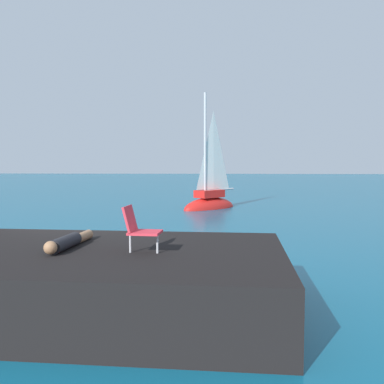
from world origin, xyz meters
The scene contains 7 objects.
ground_plane centered at (0.00, 0.00, 0.00)m, with size 160.00×160.00×0.00m, color #0F5675.
shore_ledge centered at (1.08, -3.77, 0.55)m, with size 7.11×4.11×1.09m, color black.
boulder_seaward centered at (0.41, -1.73, 0.00)m, with size 0.84×0.67×0.46m, color black.
boulder_inland centered at (1.87, -1.44, 0.00)m, with size 1.45×1.16×0.80m, color black.
sailboat_near centered at (3.12, 12.96, 0.38)m, with size 3.46×3.49×6.97m.
person_sunbather centered at (0.82, -3.69, 1.21)m, with size 0.35×1.76×0.25m.
beach_chair centered at (2.14, -4.03, 1.53)m, with size 0.63×0.53×0.80m.
Camera 1 is at (3.44, -11.27, 2.64)m, focal length 40.96 mm.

